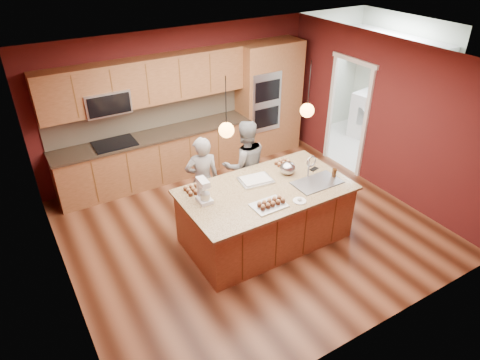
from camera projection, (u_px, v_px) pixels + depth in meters
floor at (248, 227)px, 6.96m from camera, size 5.50×5.50×0.00m
ceiling at (250, 61)px, 5.57m from camera, size 5.50×5.50×0.00m
wall_back at (179, 101)px, 8.10m from camera, size 5.50×0.00×5.50m
wall_front at (377, 249)px, 4.42m from camera, size 5.50×0.00×5.50m
wall_left at (52, 209)px, 5.05m from camera, size 0.00×5.00×5.00m
wall_right at (382, 116)px, 7.47m from camera, size 0.00×5.00×5.00m
cabinet_run at (152, 131)px, 7.80m from camera, size 3.74×0.64×2.30m
oven_column at (268, 99)px, 8.79m from camera, size 1.30×0.62×2.30m
doorway_trim at (347, 117)px, 8.21m from camera, size 0.08×1.11×2.20m
laundry_room at (398, 54)px, 8.75m from camera, size 2.60×2.70×2.70m
pendant_left at (226, 130)px, 5.40m from camera, size 0.20×0.20×0.80m
pendant_right at (307, 110)px, 5.97m from camera, size 0.20×0.20×0.80m
island at (266, 213)px, 6.48m from camera, size 2.49×1.39×1.30m
person_left at (203, 180)px, 6.77m from camera, size 0.61×0.47×1.50m
person_right at (245, 165)px, 7.10m from camera, size 0.88×0.75×1.58m
stand_mixer at (204, 192)px, 5.89m from camera, size 0.19×0.26×0.34m
sheet_cake at (256, 180)px, 6.41m from camera, size 0.53×0.42×0.05m
cooling_rack at (269, 205)px, 5.85m from camera, size 0.47×0.34×0.02m
mixing_bowl at (288, 168)px, 6.57m from camera, size 0.25×0.25×0.21m
plate at (299, 201)px, 5.95m from camera, size 0.19×0.19×0.01m
tumbler at (334, 173)px, 6.50m from camera, size 0.07×0.07×0.14m
phone at (314, 169)px, 6.73m from camera, size 0.16×0.11×0.01m
cupcakes_left at (194, 189)px, 6.16m from camera, size 0.25×0.25×0.08m
cupcakes_rack at (271, 202)px, 5.84m from camera, size 0.42×0.17×0.08m
cupcakes_right at (284, 163)px, 6.83m from camera, size 0.25×0.25×0.07m
washer at (395, 128)px, 9.16m from camera, size 0.70×0.71×0.95m
dryer at (369, 115)px, 9.69m from camera, size 0.75×0.77×1.02m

